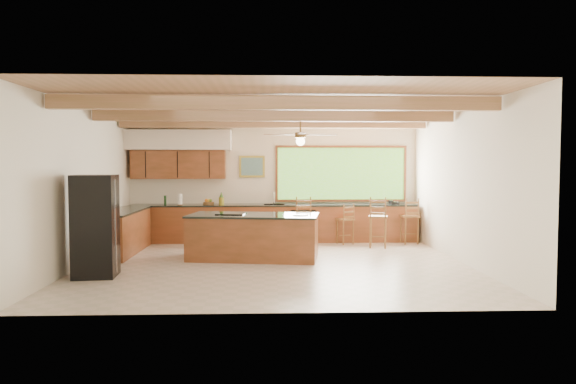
{
  "coord_description": "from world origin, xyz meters",
  "views": [
    {
      "loc": [
        -0.13,
        -9.69,
        1.88
      ],
      "look_at": [
        0.26,
        0.8,
        1.33
      ],
      "focal_mm": 32.0,
      "sensor_mm": 36.0,
      "label": 1
    }
  ],
  "objects": [
    {
      "name": "bar_stool_a",
      "position": [
        0.69,
        2.39,
        0.68
      ],
      "size": [
        0.42,
        0.42,
        1.15
      ],
      "rotation": [
        0.0,
        0.0,
        -0.02
      ],
      "color": "brown",
      "rests_on": "ground"
    },
    {
      "name": "ground",
      "position": [
        0.0,
        0.0,
        0.0
      ],
      "size": [
        7.2,
        7.2,
        0.0
      ],
      "primitive_type": "plane",
      "color": "beige",
      "rests_on": "ground"
    },
    {
      "name": "bar_stool_b",
      "position": [
        1.69,
        2.4,
        0.58
      ],
      "size": [
        0.46,
        0.47,
        0.98
      ],
      "rotation": [
        0.0,
        0.0,
        0.42
      ],
      "color": "brown",
      "rests_on": "ground"
    },
    {
      "name": "refrigerator",
      "position": [
        -3.05,
        -0.99,
        0.86
      ],
      "size": [
        0.72,
        0.71,
        1.72
      ],
      "rotation": [
        0.0,
        0.0,
        0.08
      ],
      "color": "black",
      "rests_on": "ground"
    },
    {
      "name": "island",
      "position": [
        -0.44,
        0.6,
        0.45
      ],
      "size": [
        2.72,
        1.57,
        0.92
      ],
      "rotation": [
        0.0,
        0.0,
        -0.15
      ],
      "color": "brown",
      "rests_on": "ground"
    },
    {
      "name": "bar_stool_c",
      "position": [
        3.25,
        2.39,
        0.65
      ],
      "size": [
        0.43,
        0.43,
        1.1
      ],
      "rotation": [
        0.0,
        0.0,
        0.1
      ],
      "color": "brown",
      "rests_on": "ground"
    },
    {
      "name": "room_shell",
      "position": [
        -0.17,
        0.65,
        2.21
      ],
      "size": [
        7.27,
        6.54,
        3.02
      ],
      "color": "silver",
      "rests_on": "ground"
    },
    {
      "name": "counter_run",
      "position": [
        -0.82,
        2.52,
        0.46
      ],
      "size": [
        7.12,
        3.1,
        1.23
      ],
      "color": "brown",
      "rests_on": "ground"
    },
    {
      "name": "bar_stool_d",
      "position": [
        2.37,
        1.84,
        0.69
      ],
      "size": [
        0.51,
        0.51,
        1.17
      ],
      "rotation": [
        0.0,
        0.0,
        -0.24
      ],
      "color": "brown",
      "rests_on": "ground"
    }
  ]
}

